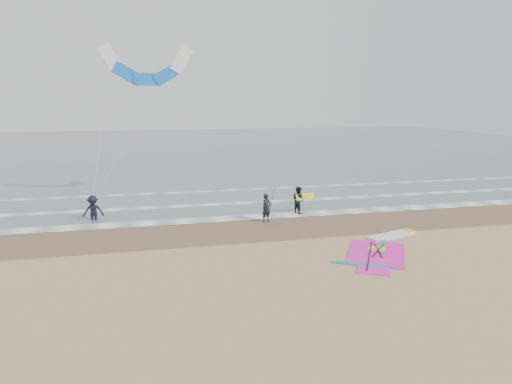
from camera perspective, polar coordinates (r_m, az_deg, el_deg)
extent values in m
plane|color=tan|center=(19.37, 5.60, -9.20)|extent=(120.00, 120.00, 0.00)
cube|color=#47605E|center=(65.75, -7.96, 5.48)|extent=(120.00, 80.00, 0.02)
cube|color=brown|center=(24.84, 1.16, -4.44)|extent=(120.00, 5.00, 0.01)
cube|color=white|center=(26.89, 0.00, -3.13)|extent=(120.00, 1.20, 0.02)
cube|color=white|center=(30.50, -1.63, -1.36)|extent=(120.00, 0.70, 0.02)
cube|color=white|center=(34.82, -3.11, 0.25)|extent=(120.00, 0.50, 0.01)
cube|color=white|center=(24.20, 16.55, -5.21)|extent=(2.85, 1.51, 0.13)
cube|color=yellow|center=(25.13, 18.54, -4.70)|extent=(0.68, 0.79, 0.14)
cube|color=#FF20BC|center=(21.43, 14.79, -7.41)|extent=(3.88, 4.29, 0.04)
cube|color=#FF20BC|center=(19.86, 14.59, -8.92)|extent=(2.15, 2.39, 0.05)
cube|color=#0C8C99|center=(23.14, 15.57, -6.02)|extent=(1.98, 3.19, 0.06)
cube|color=#0C8C99|center=(19.85, 13.15, -8.85)|extent=(2.33, 1.49, 0.06)
cube|color=yellow|center=(22.04, 14.89, -6.86)|extent=(1.00, 0.96, 0.06)
cylinder|color=black|center=(21.04, 14.00, -7.63)|extent=(2.05, 3.49, 0.07)
cylinder|color=black|center=(21.70, 15.04, -7.03)|extent=(1.37, 1.51, 0.04)
cylinder|color=black|center=(21.70, 15.04, -7.03)|extent=(0.66, 1.91, 0.04)
imported|color=black|center=(25.70, 1.32, -2.03)|extent=(0.70, 0.60, 1.63)
imported|color=black|center=(27.76, 5.31, -1.01)|extent=(0.90, 0.99, 1.66)
imported|color=black|center=(27.58, -19.72, -1.57)|extent=(1.20, 0.72, 1.82)
cylinder|color=black|center=(25.69, 1.97, -1.17)|extent=(0.17, 0.86, 1.82)
cube|color=yellow|center=(27.75, 6.17, -0.57)|extent=(1.30, 0.51, 0.39)
cube|color=white|center=(30.95, -17.71, 15.65)|extent=(1.57, 0.18, 1.92)
cube|color=blue|center=(30.84, -15.84, 14.05)|extent=(1.92, 0.20, 1.56)
cube|color=blue|center=(30.81, -13.39, 13.54)|extent=(1.76, 0.19, 0.79)
cube|color=blue|center=(30.85, -11.00, 14.27)|extent=(1.92, 0.20, 1.56)
cube|color=white|center=(30.96, -9.29, 16.03)|extent=(1.57, 0.18, 1.92)
cylinder|color=beige|center=(28.92, -18.69, 7.86)|extent=(1.21, 4.07, 8.13)
cylinder|color=beige|center=(28.80, -14.32, 8.09)|extent=(5.59, 4.07, 8.13)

